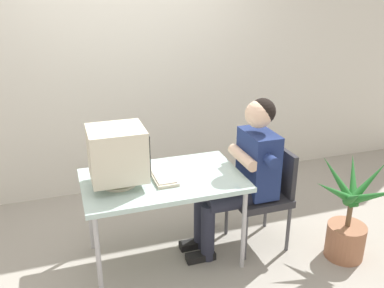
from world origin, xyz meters
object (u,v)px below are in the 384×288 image
object	(u,v)px
person_seated	(245,169)
potted_plant	(349,218)
desk	(163,184)
crt_monitor	(118,154)
keyboard	(162,175)
office_chair	(265,190)

from	to	relation	value
person_seated	potted_plant	bearing A→B (deg)	-29.46
potted_plant	desk	bearing A→B (deg)	161.94
crt_monitor	person_seated	world-z (taller)	person_seated
person_seated	desk	bearing A→B (deg)	176.30
keyboard	person_seated	distance (m)	0.67
keyboard	potted_plant	xyz separation A→B (m)	(1.40, -0.48, -0.37)
desk	person_seated	xyz separation A→B (m)	(0.67, -0.04, 0.05)
crt_monitor	office_chair	distance (m)	1.29
desk	crt_monitor	size ratio (longest dim) A/B	2.77
office_chair	potted_plant	bearing A→B (deg)	-37.72
desk	crt_monitor	world-z (taller)	crt_monitor
person_seated	potted_plant	size ratio (longest dim) A/B	1.50
desk	person_seated	size ratio (longest dim) A/B	0.95
keyboard	office_chair	distance (m)	0.90
office_chair	keyboard	bearing A→B (deg)	175.36
keyboard	person_seated	size ratio (longest dim) A/B	0.32
person_seated	keyboard	bearing A→B (deg)	173.99
crt_monitor	keyboard	bearing A→B (deg)	5.67
office_chair	person_seated	bearing A→B (deg)	180.00
office_chair	potted_plant	size ratio (longest dim) A/B	0.99
desk	keyboard	world-z (taller)	keyboard
keyboard	office_chair	bearing A→B (deg)	-4.64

